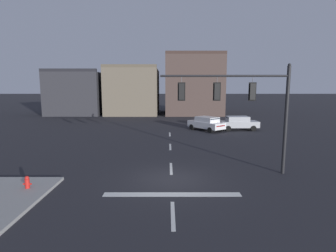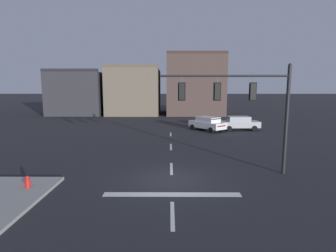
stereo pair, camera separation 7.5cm
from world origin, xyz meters
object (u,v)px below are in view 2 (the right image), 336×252
Objects in this scene: signal_mast_near_side at (245,100)px; car_lot_middle at (239,123)px; car_lot_nearside at (207,123)px; fire_hydrant at (28,184)px.

signal_mast_near_side is 1.59× the size of car_lot_middle.
car_lot_middle is (3.80, 0.44, 0.00)m from car_lot_nearside.
signal_mast_near_side reaches higher than car_lot_middle.
signal_mast_near_side is 9.58× the size of fire_hydrant.
car_lot_nearside is (0.13, 15.32, -3.38)m from signal_mast_near_side.
signal_mast_near_side is at bearing 13.84° from fire_hydrant.
car_lot_nearside reaches higher than fire_hydrant.
car_lot_nearside and car_lot_middle have the same top height.
signal_mast_near_side is at bearing -104.02° from car_lot_middle.
fire_hydrant is at bearing -128.99° from car_lot_middle.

